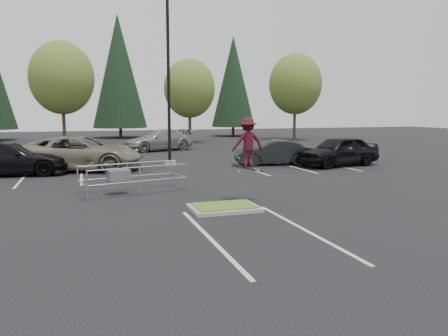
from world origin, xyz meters
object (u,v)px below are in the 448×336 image
object	(u,v)px
light_pole	(169,88)
cart_corral	(122,176)
decid_d	(295,86)
car_far_silver	(159,140)
car_l_black	(8,159)
skateboarder	(248,143)
car_r_charc	(273,152)
decid_c	(189,90)
car_l_tan	(78,153)
decid_b	(62,80)
conif_c	(233,82)
car_r_black	(339,151)
conif_b	(119,71)

from	to	relation	value
light_pole	cart_corral	size ratio (longest dim) A/B	2.38
decid_d	car_far_silver	world-z (taller)	decid_d
decid_d	car_l_black	xyz separation A→B (m)	(-25.99, -19.63, -5.07)
skateboarder	car_r_charc	size ratio (longest dim) A/B	0.44
decid_c	car_l_tan	bearing A→B (deg)	-120.10
decid_c	decid_b	bearing A→B (deg)	176.66
skateboarder	decid_d	bearing A→B (deg)	-120.79
light_pole	cart_corral	distance (m)	9.61
decid_b	skateboarder	bearing A→B (deg)	-76.28
light_pole	skateboarder	xyz separation A→B (m)	(0.70, -11.00, -2.44)
light_pole	car_l_black	bearing A→B (deg)	-171.34
cart_corral	car_l_black	world-z (taller)	car_l_black
skateboarder	car_r_charc	bearing A→B (deg)	-120.02
light_pole	conif_c	world-z (taller)	conif_c
skateboarder	car_r_black	distance (m)	11.87
conif_c	car_r_black	xyz separation A→B (m)	(-4.00, -30.62, -5.96)
cart_corral	car_r_black	size ratio (longest dim) A/B	0.82
skateboarder	car_l_black	distance (m)	13.43
car_r_charc	car_r_black	world-z (taller)	car_r_black
car_l_tan	car_r_black	size ratio (longest dim) A/B	1.30
conif_b	decid_b	bearing A→B (deg)	-121.09
decid_d	cart_corral	distance (m)	34.12
light_pole	car_l_black	xyz separation A→B (m)	(-8.50, -1.29, -3.72)
conif_c	car_far_silver	bearing A→B (deg)	-125.41
decid_d	conif_c	distance (m)	10.04
conif_c	conif_b	bearing A→B (deg)	175.91
light_pole	conif_b	distance (m)	28.69
car_r_black	conif_b	bearing A→B (deg)	-174.16
conif_b	conif_c	size ratio (longest dim) A/B	1.16
light_pole	decid_c	size ratio (longest dim) A/B	1.21
decid_b	car_far_silver	bearing A→B (deg)	-48.42
light_pole	skateboarder	size ratio (longest dim) A/B	5.15
conif_b	car_l_black	bearing A→B (deg)	-105.03
decid_c	car_r_black	bearing A→B (deg)	-79.17
cart_corral	decid_d	bearing A→B (deg)	37.89
conif_b	decid_c	bearing A→B (deg)	-60.68
conif_b	car_l_black	xyz separation A→B (m)	(-8.00, -29.79, -7.01)
light_pole	car_r_charc	xyz separation A→B (m)	(6.00, -1.45, -3.82)
decid_b	cart_corral	bearing A→B (deg)	-83.44
decid_b	decid_c	xyz separation A→B (m)	(12.00, -0.70, -0.79)
decid_b	light_pole	bearing A→B (deg)	-70.65
light_pole	decid_c	distance (m)	18.67
conif_b	car_r_black	xyz separation A→B (m)	(10.00, -31.62, -6.96)
decid_d	car_l_tan	distance (m)	29.85
conif_c	cart_corral	bearing A→B (deg)	-115.45
car_l_black	car_far_silver	distance (m)	14.80
decid_d	skateboarder	distance (m)	34.01
car_l_black	car_r_black	bearing A→B (deg)	-90.63
conif_c	skateboarder	bearing A→B (deg)	-108.39
decid_d	cart_corral	size ratio (longest dim) A/B	2.21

